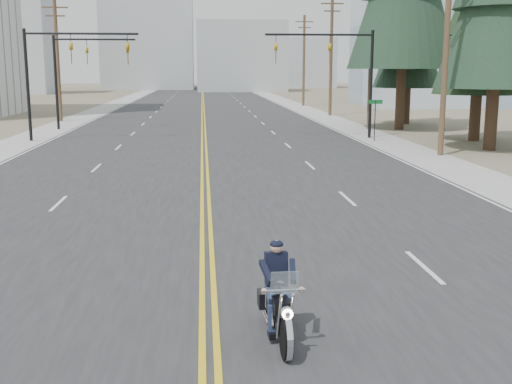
{
  "coord_description": "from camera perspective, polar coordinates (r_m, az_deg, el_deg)",
  "views": [
    {
      "loc": [
        -0.05,
        -9.87,
        4.53
      ],
      "look_at": [
        1.21,
        5.32,
        1.6
      ],
      "focal_mm": 45.0,
      "sensor_mm": 36.0,
      "label": 1
    }
  ],
  "objects": [
    {
      "name": "haze_bldg_d",
      "position": [
        150.58,
        -9.57,
        13.96
      ],
      "size": [
        20.0,
        15.0,
        26.0
      ],
      "primitive_type": "cube",
      "color": "#ADB2B7",
      "rests_on": "ground"
    },
    {
      "name": "haze_bldg_b",
      "position": [
        135.13,
        -1.35,
        11.92
      ],
      "size": [
        18.0,
        14.0,
        14.0
      ],
      "primitive_type": "cube",
      "color": "#ADB2B7",
      "rests_on": "ground"
    },
    {
      "name": "motorcyclist",
      "position": [
        10.9,
        2.04,
        -8.93
      ],
      "size": [
        1.0,
        2.17,
        1.67
      ],
      "primitive_type": null,
      "rotation": [
        0.0,
        0.0,
        3.18
      ],
      "color": "black",
      "rests_on": "ground"
    },
    {
      "name": "haze_bldg_e",
      "position": [
        161.82,
        4.25,
        11.37
      ],
      "size": [
        14.0,
        14.0,
        12.0
      ],
      "primitive_type": "cube",
      "color": "#B7BCC6",
      "rests_on": "ground"
    },
    {
      "name": "street_sign",
      "position": [
        41.41,
        10.54,
        6.92
      ],
      "size": [
        0.9,
        0.06,
        2.62
      ],
      "color": "black",
      "rests_on": "ground"
    },
    {
      "name": "traffic_mast_left",
      "position": [
        42.81,
        -17.09,
        10.96
      ],
      "size": [
        7.1,
        0.26,
        7.0
      ],
      "color": "black",
      "rests_on": "ground"
    },
    {
      "name": "sidewalk_right",
      "position": [
        80.82,
        3.52,
        7.65
      ],
      "size": [
        3.0,
        200.0,
        0.01
      ],
      "primitive_type": "cube",
      "color": "#A5A5A0",
      "rests_on": "ground"
    },
    {
      "name": "haze_bldg_c",
      "position": [
        126.46,
        14.07,
        12.59
      ],
      "size": [
        16.0,
        12.0,
        18.0
      ],
      "primitive_type": "cube",
      "color": "#B7BCC6",
      "rests_on": "ground"
    },
    {
      "name": "conifer_far",
      "position": [
        55.47,
        13.5,
        14.87
      ],
      "size": [
        5.65,
        5.65,
        15.12
      ],
      "rotation": [
        0.0,
        0.0,
        0.16
      ],
      "color": "#382619",
      "rests_on": "ground"
    },
    {
      "name": "utility_pole_b",
      "position": [
        35.21,
        16.57,
        12.81
      ],
      "size": [
        2.2,
        0.3,
        11.5
      ],
      "color": "brown",
      "rests_on": "ground"
    },
    {
      "name": "traffic_mast_right",
      "position": [
        42.83,
        7.58,
        11.33
      ],
      "size": [
        7.1,
        0.26,
        7.0
      ],
      "color": "black",
      "rests_on": "ground"
    },
    {
      "name": "utility_pole_c",
      "position": [
        49.5,
        10.18,
        12.1
      ],
      "size": [
        2.2,
        0.3,
        11.0
      ],
      "color": "brown",
      "rests_on": "ground"
    },
    {
      "name": "ground_plane",
      "position": [
        10.85,
        -4.15,
        -13.81
      ],
      "size": [
        400.0,
        400.0,
        0.0
      ],
      "primitive_type": "plane",
      "color": "#776D56",
      "rests_on": "ground"
    },
    {
      "name": "utility_pole_d",
      "position": [
        64.12,
        6.7,
        12.11
      ],
      "size": [
        2.2,
        0.3,
        11.5
      ],
      "color": "brown",
      "rests_on": "ground"
    },
    {
      "name": "utility_pole_left",
      "position": [
        59.2,
        -17.22,
        11.32
      ],
      "size": [
        2.2,
        0.3,
        10.5
      ],
      "color": "brown",
      "rests_on": "ground"
    },
    {
      "name": "conifer_mid",
      "position": [
        43.54,
        19.48,
        15.55
      ],
      "size": [
        5.57,
        5.57,
        14.85
      ],
      "rotation": [
        0.0,
        0.0,
        -0.42
      ],
      "color": "#382619",
      "rests_on": "ground"
    },
    {
      "name": "haze_bldg_a",
      "position": [
        129.82,
        -20.91,
        13.04
      ],
      "size": [
        14.0,
        12.0,
        22.0
      ],
      "primitive_type": "cube",
      "color": "#B7BCC6",
      "rests_on": "ground"
    },
    {
      "name": "utility_pole_e",
      "position": [
        80.85,
        4.28,
        11.7
      ],
      "size": [
        2.2,
        0.3,
        11.0
      ],
      "color": "brown",
      "rests_on": "ground"
    },
    {
      "name": "traffic_mast_far",
      "position": [
        50.72,
        -15.55,
        10.88
      ],
      "size": [
        6.1,
        0.26,
        7.0
      ],
      "color": "black",
      "rests_on": "ground"
    },
    {
      "name": "road",
      "position": [
        79.99,
        -4.74,
        7.6
      ],
      "size": [
        20.0,
        200.0,
        0.01
      ],
      "primitive_type": "cube",
      "color": "#303033",
      "rests_on": "ground"
    },
    {
      "name": "sidewalk_left",
      "position": [
        80.81,
        -12.99,
        7.39
      ],
      "size": [
        3.0,
        200.0,
        0.01
      ],
      "primitive_type": "cube",
      "color": "#A5A5A0",
      "rests_on": "ground"
    },
    {
      "name": "glass_building",
      "position": [
        86.23,
        17.63,
        14.02
      ],
      "size": [
        24.0,
        16.0,
        20.0
      ],
      "primitive_type": "cube",
      "color": "#9EB5CC",
      "rests_on": "ground"
    }
  ]
}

